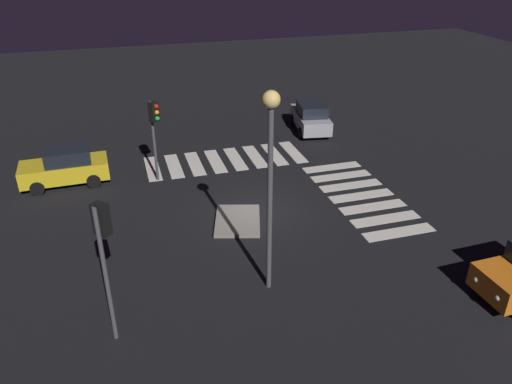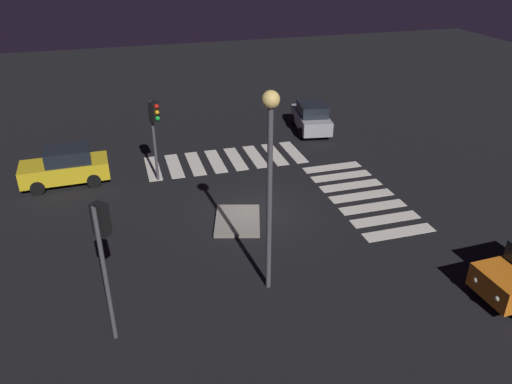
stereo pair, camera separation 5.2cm
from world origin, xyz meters
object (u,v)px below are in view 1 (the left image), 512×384
object	(u,v)px
traffic_island	(238,221)
street_lamp	(270,160)
traffic_light_west	(104,240)
car_silver	(311,117)
traffic_light_north	(154,122)
car_yellow	(65,167)

from	to	relation	value
traffic_island	street_lamp	world-z (taller)	street_lamp
traffic_light_west	street_lamp	distance (m)	5.53
car_silver	street_lamp	world-z (taller)	street_lamp
traffic_island	traffic_light_north	size ratio (longest dim) A/B	0.72
car_yellow	street_lamp	distance (m)	13.61
car_yellow	car_silver	bearing A→B (deg)	-167.96
traffic_light_north	traffic_light_west	bearing A→B (deg)	-54.03
car_silver	traffic_light_west	distance (m)	20.10
traffic_light_west	car_silver	bearing A→B (deg)	5.80
traffic_island	traffic_light_north	xyz separation A→B (m)	(5.14, 2.77, 3.07)
car_yellow	car_silver	xyz separation A→B (m)	(3.58, -14.65, -0.01)
traffic_island	car_silver	bearing A→B (deg)	-37.03
traffic_island	car_yellow	bearing A→B (deg)	49.60
car_silver	car_yellow	bearing A→B (deg)	112.72
traffic_island	car_silver	distance (m)	12.27
traffic_island	traffic_light_north	bearing A→B (deg)	28.34
car_yellow	traffic_light_west	distance (m)	12.23
street_lamp	traffic_island	bearing A→B (deg)	-0.71
car_yellow	street_lamp	world-z (taller)	street_lamp
car_yellow	traffic_island	bearing A→B (deg)	137.92
car_silver	street_lamp	distance (m)	16.69
car_silver	traffic_light_west	size ratio (longest dim) A/B	0.94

